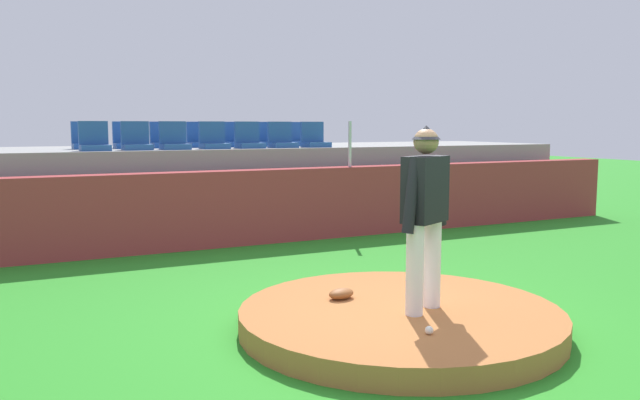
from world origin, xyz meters
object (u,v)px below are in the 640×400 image
pitcher (425,205)px  stadium_chair_4 (249,140)px  fielding_glove (341,294)px  stadium_chair_0 (94,141)px  stadium_chair_13 (296,138)px  stadium_chair_10 (200,139)px  stadium_chair_12 (265,139)px  stadium_chair_3 (213,140)px  stadium_chair_9 (164,140)px  stadium_chair_1 (136,141)px  baseball (429,330)px  stadium_chair_5 (282,140)px  stadium_chair_8 (127,140)px  stadium_chair_6 (314,139)px  stadium_chair_11 (233,139)px  stadium_chair_7 (86,140)px  stadium_chair_2 (174,141)px

pitcher → stadium_chair_4: bearing=59.1°
fielding_glove → stadium_chair_0: bearing=-87.8°
stadium_chair_13 → stadium_chair_10: bearing=0.3°
stadium_chair_4 → stadium_chair_12: bearing=-128.0°
stadium_chair_0 → stadium_chair_3: same height
fielding_glove → stadium_chair_9: stadium_chair_9 is taller
stadium_chair_1 → stadium_chair_13: same height
baseball → stadium_chair_5: 7.39m
stadium_chair_8 → stadium_chair_10: 1.40m
fielding_glove → stadium_chair_6: bearing=-127.9°
stadium_chair_1 → stadium_chair_10: bearing=-147.4°
stadium_chair_4 → pitcher: bearing=85.1°
stadium_chair_0 → stadium_chair_12: (3.45, 0.90, 0.00)m
pitcher → stadium_chair_11: stadium_chair_11 is taller
stadium_chair_4 → stadium_chair_8: same height
stadium_chair_11 → stadium_chair_12: bearing=-179.7°
stadium_chair_3 → stadium_chair_6: (2.05, -0.02, 0.00)m
fielding_glove → stadium_chair_7: size_ratio=0.60×
stadium_chair_2 → stadium_chair_11: bearing=-147.3°
fielding_glove → stadium_chair_5: (1.75, 5.69, 1.49)m
stadium_chair_3 → stadium_chair_12: (1.36, 0.87, 0.00)m
stadium_chair_1 → stadium_chair_2: size_ratio=1.00×
stadium_chair_1 → stadium_chair_8: size_ratio=1.00×
stadium_chair_2 → stadium_chair_10: size_ratio=1.00×
stadium_chair_7 → stadium_chair_10: size_ratio=1.00×
stadium_chair_9 → stadium_chair_13: (2.79, -0.01, 0.00)m
stadium_chair_2 → stadium_chair_8: bearing=-54.2°
fielding_glove → stadium_chair_8: 6.80m
baseball → stadium_chair_5: stadium_chair_5 is taller
stadium_chair_0 → stadium_chair_10: size_ratio=1.00×
fielding_glove → stadium_chair_7: (-1.74, 6.59, 1.49)m
stadium_chair_2 → stadium_chair_10: 1.20m
pitcher → stadium_chair_10: bearing=65.1°
baseball → stadium_chair_1: bearing=99.2°
fielding_glove → stadium_chair_12: 6.94m
baseball → stadium_chair_11: (0.91, 7.90, 1.51)m
stadium_chair_5 → stadium_chair_9: 2.26m
stadium_chair_4 → stadium_chair_9: (-1.39, 0.92, 0.00)m
baseball → fielding_glove: size_ratio=0.25×
stadium_chair_6 → stadium_chair_9: size_ratio=1.00×
stadium_chair_8 → stadium_chair_1: bearing=90.4°
stadium_chair_5 → stadium_chair_11: 1.10m
stadium_chair_0 → stadium_chair_2: bearing=179.6°
stadium_chair_13 → stadium_chair_8: bearing=0.6°
pitcher → stadium_chair_0: 6.78m
stadium_chair_10 → stadium_chair_3: bearing=89.7°
stadium_chair_2 → stadium_chair_6: 2.79m
stadium_chair_2 → stadium_chair_3: size_ratio=1.00×
pitcher → stadium_chair_9: stadium_chair_9 is taller
stadium_chair_6 → stadium_chair_10: bearing=-24.1°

